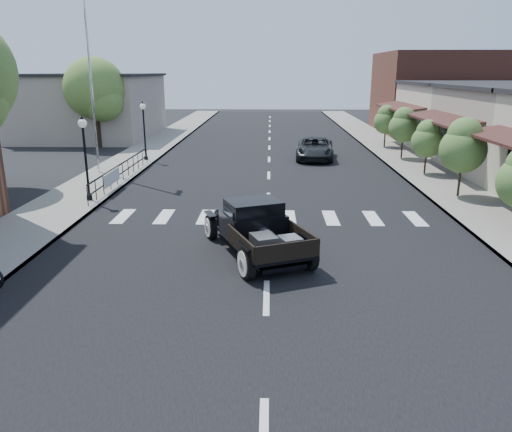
{
  "coord_description": "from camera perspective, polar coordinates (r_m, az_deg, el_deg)",
  "views": [
    {
      "loc": [
        0.06,
        -14.33,
        5.43
      ],
      "look_at": [
        -0.37,
        0.83,
        1.0
      ],
      "focal_mm": 35.0,
      "sensor_mm": 36.0,
      "label": 1
    }
  ],
  "objects": [
    {
      "name": "small_tree_e",
      "position": [
        37.34,
        14.59,
        9.84
      ],
      "size": [
        1.71,
        1.71,
        2.85
      ],
      "primitive_type": null,
      "color": "#486C31",
      "rests_on": "sidewalk_right"
    },
    {
      "name": "sidewalk_left",
      "position": [
        31.02,
        -14.5,
        5.82
      ],
      "size": [
        3.0,
        80.0,
        0.15
      ],
      "primitive_type": "cube",
      "color": "gray",
      "rests_on": "ground"
    },
    {
      "name": "small_tree_c",
      "position": [
        27.94,
        18.92,
        7.37
      ],
      "size": [
        1.65,
        1.65,
        2.75
      ],
      "primitive_type": null,
      "color": "#486C31",
      "rests_on": "sidewalk_right"
    },
    {
      "name": "small_tree_b",
      "position": [
        23.28,
        22.47,
        6.05
      ],
      "size": [
        1.97,
        1.97,
        3.28
      ],
      "primitive_type": null,
      "color": "#486C31",
      "rests_on": "sidewalk_right"
    },
    {
      "name": "lamp_post_b",
      "position": [
        22.01,
        -18.88,
        6.2
      ],
      "size": [
        0.36,
        0.36,
        3.52
      ],
      "primitive_type": null,
      "color": "black",
      "rests_on": "sidewalk_left"
    },
    {
      "name": "ground",
      "position": [
        15.32,
        1.3,
        -4.48
      ],
      "size": [
        120.0,
        120.0,
        0.0
      ],
      "primitive_type": "plane",
      "color": "black",
      "rests_on": "ground"
    },
    {
      "name": "big_tree_far",
      "position": [
        38.5,
        -17.83,
        12.21
      ],
      "size": [
        4.36,
        4.36,
        6.41
      ],
      "primitive_type": null,
      "color": "#547632",
      "rests_on": "ground"
    },
    {
      "name": "flagpole",
      "position": [
        27.92,
        -18.57,
        16.87
      ],
      "size": [
        0.12,
        0.12,
        11.91
      ],
      "primitive_type": "cylinder",
      "color": "silver",
      "rests_on": "sidewalk_left"
    },
    {
      "name": "small_tree_d",
      "position": [
        32.61,
        16.46,
        9.0
      ],
      "size": [
        1.82,
        1.82,
        3.03
      ],
      "primitive_type": null,
      "color": "#486C31",
      "rests_on": "sidewalk_right"
    },
    {
      "name": "railing",
      "position": [
        25.86,
        -15.0,
        5.08
      ],
      "size": [
        0.08,
        10.0,
        1.0
      ],
      "primitive_type": null,
      "color": "black",
      "rests_on": "sidewalk_left"
    },
    {
      "name": "banner",
      "position": [
        24.01,
        -16.1,
        3.67
      ],
      "size": [
        0.04,
        2.2,
        0.6
      ],
      "primitive_type": null,
      "color": "silver",
      "rests_on": "sidewalk_left"
    },
    {
      "name": "storefront_far",
      "position": [
        39.4,
        24.31,
        10.24
      ],
      "size": [
        10.0,
        9.0,
        4.5
      ],
      "primitive_type": "cube",
      "color": "beige",
      "rests_on": "ground"
    },
    {
      "name": "hotrod_pickup",
      "position": [
        15.1,
        0.03,
        -1.39
      ],
      "size": [
        3.98,
        5.38,
        1.69
      ],
      "primitive_type": null,
      "rotation": [
        0.0,
        0.0,
        0.4
      ],
      "color": "black",
      "rests_on": "ground"
    },
    {
      "name": "low_building_left",
      "position": [
        45.02,
        -18.31,
        11.75
      ],
      "size": [
        10.0,
        12.0,
        5.0
      ],
      "primitive_type": "cube",
      "color": "#A89B8D",
      "rests_on": "ground"
    },
    {
      "name": "far_building_right",
      "position": [
        48.87,
        20.6,
        13.02
      ],
      "size": [
        11.0,
        10.0,
        7.0
      ],
      "primitive_type": "cube",
      "color": "brown",
      "rests_on": "ground"
    },
    {
      "name": "road_markings",
      "position": [
        24.92,
        1.45,
        3.69
      ],
      "size": [
        12.0,
        60.0,
        0.06
      ],
      "primitive_type": null,
      "color": "silver",
      "rests_on": "ground"
    },
    {
      "name": "lamp_post_c",
      "position": [
        31.48,
        -12.64,
        9.47
      ],
      "size": [
        0.36,
        0.36,
        3.52
      ],
      "primitive_type": null,
      "color": "black",
      "rests_on": "sidewalk_left"
    },
    {
      "name": "road",
      "position": [
        29.82,
        1.49,
        5.8
      ],
      "size": [
        14.0,
        80.0,
        0.02
      ],
      "primitive_type": "cube",
      "color": "black",
      "rests_on": "ground"
    },
    {
      "name": "sidewalk_right",
      "position": [
        30.98,
        17.49,
        5.58
      ],
      "size": [
        3.0,
        80.0,
        0.15
      ],
      "primitive_type": "cube",
      "color": "gray",
      "rests_on": "ground"
    },
    {
      "name": "second_car",
      "position": [
        32.08,
        6.75,
        7.65
      ],
      "size": [
        2.7,
        5.07,
        1.35
      ],
      "primitive_type": "imported",
      "rotation": [
        0.0,
        0.0,
        -0.1
      ],
      "color": "black",
      "rests_on": "ground"
    }
  ]
}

